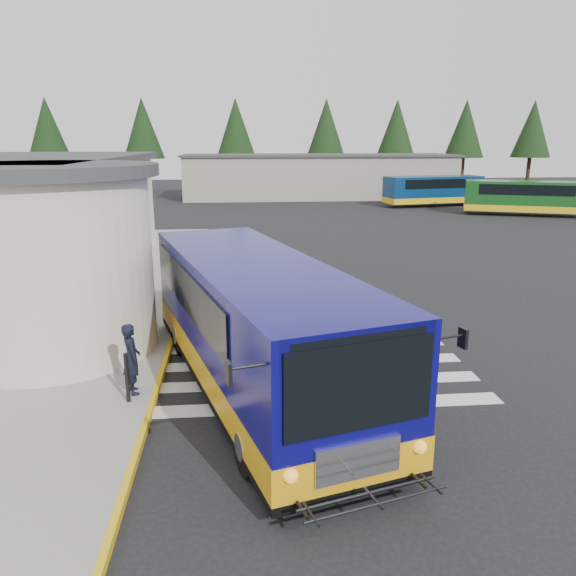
{
  "coord_description": "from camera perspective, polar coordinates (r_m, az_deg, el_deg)",
  "views": [
    {
      "loc": [
        -2.17,
        -14.07,
        5.5
      ],
      "look_at": [
        -0.92,
        -0.5,
        1.91
      ],
      "focal_mm": 35.0,
      "sensor_mm": 36.0,
      "label": 1
    }
  ],
  "objects": [
    {
      "name": "depot_building",
      "position": [
        56.76,
        3.07,
        11.31
      ],
      "size": [
        26.4,
        8.4,
        4.2
      ],
      "color": "gray",
      "rests_on": "ground"
    },
    {
      "name": "far_bus_a",
      "position": [
        50.63,
        14.52,
        9.68
      ],
      "size": [
        8.8,
        3.97,
        2.19
      ],
      "rotation": [
        0.0,
        0.0,
        1.76
      ],
      "color": "#072852",
      "rests_on": "ground"
    },
    {
      "name": "curb_strip",
      "position": [
        18.96,
        -10.74,
        -2.13
      ],
      "size": [
        0.12,
        34.0,
        0.16
      ],
      "primitive_type": "cube",
      "color": "gold",
      "rests_on": "ground"
    },
    {
      "name": "sidewalk",
      "position": [
        20.06,
        -24.96,
        -2.36
      ],
      "size": [
        10.0,
        34.0,
        0.15
      ],
      "primitive_type": "cube",
      "color": "gray",
      "rests_on": "ground"
    },
    {
      "name": "crosswalk",
      "position": [
        14.46,
        1.78,
        -7.6
      ],
      "size": [
        8.0,
        5.35,
        0.01
      ],
      "color": "silver",
      "rests_on": "ground"
    },
    {
      "name": "pedestrian_a",
      "position": [
        12.67,
        -15.6,
        -6.92
      ],
      "size": [
        0.56,
        0.67,
        1.58
      ],
      "primitive_type": "imported",
      "rotation": [
        0.0,
        0.0,
        1.93
      ],
      "color": "black",
      "rests_on": "sidewalk"
    },
    {
      "name": "transit_bus",
      "position": [
        12.59,
        -3.23,
        -4.23
      ],
      "size": [
        5.78,
        10.78,
        2.96
      ],
      "rotation": [
        0.0,
        0.0,
        0.28
      ],
      "color": "#0B0861",
      "rests_on": "ground"
    },
    {
      "name": "tree_line",
      "position": [
        64.64,
        2.33,
        15.87
      ],
      "size": [
        58.4,
        4.4,
        10.0
      ],
      "color": "black",
      "rests_on": "ground"
    },
    {
      "name": "bollard",
      "position": [
        12.37,
        -16.04,
        -8.74
      ],
      "size": [
        0.09,
        0.09,
        1.08
      ],
      "primitive_type": "cylinder",
      "color": "black",
      "rests_on": "sidewalk"
    },
    {
      "name": "ground",
      "position": [
        15.26,
        3.29,
        -6.41
      ],
      "size": [
        140.0,
        140.0,
        0.0
      ],
      "primitive_type": "plane",
      "color": "black",
      "rests_on": "ground"
    },
    {
      "name": "far_bus_b",
      "position": [
        46.42,
        22.84,
        8.59
      ],
      "size": [
        8.83,
        5.37,
        2.21
      ],
      "rotation": [
        0.0,
        0.0,
        1.19
      ],
      "color": "#124316",
      "rests_on": "ground"
    }
  ]
}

